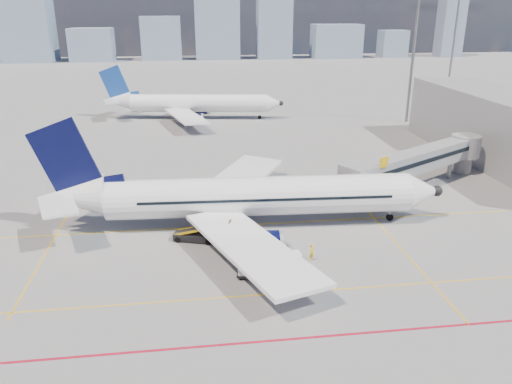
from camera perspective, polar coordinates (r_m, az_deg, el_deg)
ground at (r=46.68m, az=0.36°, el=-7.74°), size 420.00×420.00×0.00m
apron_markings at (r=43.23m, az=0.30°, el=-10.21°), size 90.00×35.12×0.01m
jet_bridge at (r=67.18m, az=18.59°, el=3.52°), size 23.55×15.78×6.30m
terminal_block at (r=82.65m, az=26.38°, el=6.38°), size 10.00×42.00×10.00m
floodlight_mast_ne at (r=105.60m, az=17.54°, el=14.90°), size 3.20×0.61×25.45m
floodlight_mast_far at (r=148.89m, az=21.69°, el=15.77°), size 3.20×0.61×25.45m
distant_skyline at (r=231.43m, az=-11.55°, el=17.50°), size 252.24×14.84×31.88m
main_aircraft at (r=52.47m, az=-1.56°, el=-0.61°), size 42.77×37.25×12.47m
second_aircraft at (r=106.14m, az=-7.45°, el=10.01°), size 37.65×32.65×11.05m
baggage_tug at (r=45.79m, az=3.58°, el=-7.33°), size 2.37×1.59×1.56m
cargo_dolly at (r=43.37m, az=0.33°, el=-8.43°), size 3.97×2.47×2.02m
belt_loader at (r=50.33m, az=-6.86°, el=-4.92°), size 5.97×3.04×2.41m
ramp_worker at (r=46.48m, az=6.38°, el=-6.86°), size 0.71×0.71×1.66m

